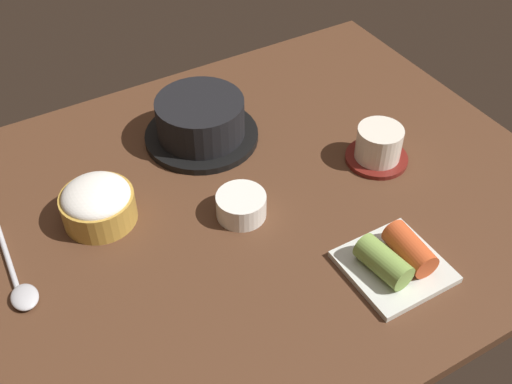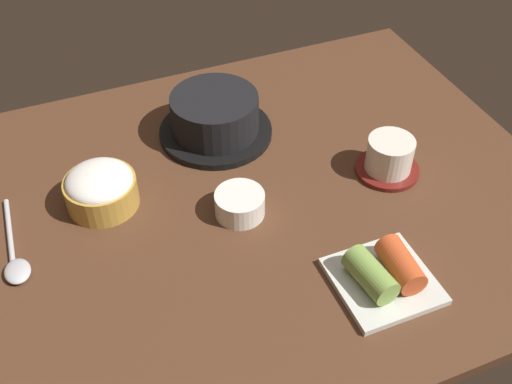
# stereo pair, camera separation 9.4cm
# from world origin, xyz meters

# --- Properties ---
(dining_table) EXTENTS (1.00, 0.76, 0.02)m
(dining_table) POSITION_xyz_m (0.00, 0.00, 0.01)
(dining_table) COLOR #4C2D1C
(dining_table) RESTS_ON ground
(stone_pot) EXTENTS (0.20, 0.20, 0.08)m
(stone_pot) POSITION_xyz_m (0.02, 0.17, 0.06)
(stone_pot) COLOR black
(stone_pot) RESTS_ON dining_table
(rice_bowl) EXTENTS (0.11, 0.11, 0.07)m
(rice_bowl) POSITION_xyz_m (-0.20, 0.07, 0.05)
(rice_bowl) COLOR #B78C38
(rice_bowl) RESTS_ON dining_table
(tea_cup_with_saucer) EXTENTS (0.10, 0.10, 0.06)m
(tea_cup_with_saucer) POSITION_xyz_m (0.25, -0.03, 0.05)
(tea_cup_with_saucer) COLOR maroon
(tea_cup_with_saucer) RESTS_ON dining_table
(banchan_cup_center) EXTENTS (0.08, 0.08, 0.04)m
(banchan_cup_center) POSITION_xyz_m (-0.01, -0.02, 0.04)
(banchan_cup_center) COLOR white
(banchan_cup_center) RESTS_ON dining_table
(kimchi_plate) EXTENTS (0.13, 0.13, 0.05)m
(kimchi_plate) POSITION_xyz_m (0.12, -0.22, 0.04)
(kimchi_plate) COLOR silver
(kimchi_plate) RESTS_ON dining_table
(spoon) EXTENTS (0.04, 0.18, 0.01)m
(spoon) POSITION_xyz_m (-0.34, 0.00, 0.03)
(spoon) COLOR #B7B7BC
(spoon) RESTS_ON dining_table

